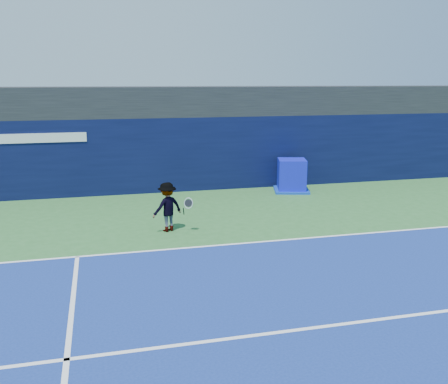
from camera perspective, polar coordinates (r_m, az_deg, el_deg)
The scene contains 8 objects.
ground at distance 11.55m, azimuth 9.06°, elevation -10.24°, with size 80.00×80.00×0.00m, color #2E672F.
baseline at distance 14.17m, azimuth 4.30°, elevation -5.70°, with size 24.00×0.10×0.01m, color white.
service_line at distance 9.91m, azimuth 13.73°, elevation -14.42°, with size 24.00×0.10×0.01m, color white.
stadium_band at distance 21.69m, azimuth -2.73°, elevation 10.37°, with size 36.00×3.00×1.20m, color black.
back_wall_assembly at distance 20.90m, azimuth -2.14°, elevation 4.51°, with size 36.00×1.03×3.00m.
equipment_cart at distance 20.60m, azimuth 7.74°, elevation 1.75°, with size 1.70×1.70×1.32m.
tennis_player at distance 15.06m, azimuth -6.48°, elevation -1.70°, with size 1.28×0.90×1.49m.
tennis_ball at distance 16.33m, azimuth -7.13°, elevation 0.60°, with size 0.06×0.06×0.06m.
Camera 1 is at (-4.30, -9.74, 4.46)m, focal length 40.00 mm.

